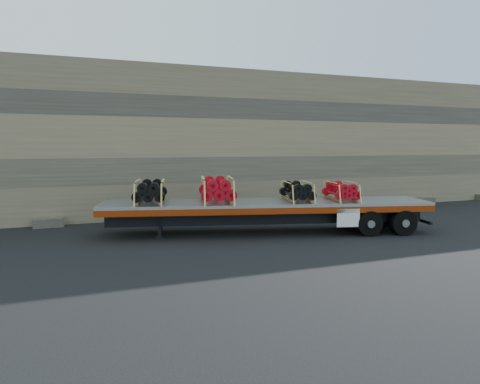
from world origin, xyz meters
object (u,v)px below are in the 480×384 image
at_px(bundle_front, 150,192).
at_px(bundle_rear, 341,191).
at_px(trailer, 266,217).
at_px(bundle_midrear, 297,192).
at_px(bundle_midfront, 217,190).

distance_m(bundle_front, bundle_rear, 7.26).
distance_m(trailer, bundle_rear, 3.09).
height_order(trailer, bundle_midrear, bundle_midrear).
bearing_deg(bundle_midfront, bundle_front, 180.00).
bearing_deg(bundle_rear, bundle_midrear, 180.00).
relative_size(bundle_midfront, bundle_rear, 1.31).
bearing_deg(bundle_front, trailer, 0.00).
distance_m(bundle_midfront, bundle_rear, 4.81).
relative_size(trailer, bundle_front, 5.49).
height_order(trailer, bundle_midfront, bundle_midfront).
height_order(bundle_front, bundle_rear, bundle_front).
xyz_separation_m(bundle_front, bundle_midrear, (5.31, -1.51, -0.05)).
bearing_deg(bundle_rear, bundle_front, 180.00).
relative_size(bundle_front, bundle_midfront, 0.90).
distance_m(bundle_midrear, bundle_rear, 1.74).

